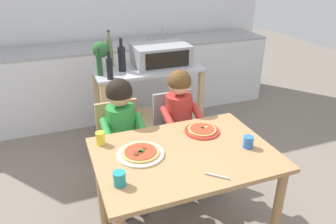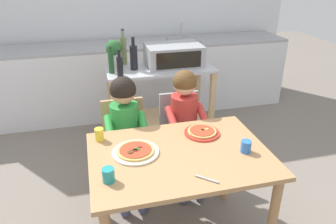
{
  "view_description": "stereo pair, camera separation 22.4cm",
  "coord_description": "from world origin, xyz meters",
  "px_view_note": "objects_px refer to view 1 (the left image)",
  "views": [
    {
      "loc": [
        -0.72,
        -1.59,
        1.85
      ],
      "look_at": [
        0.0,
        0.3,
        0.89
      ],
      "focal_mm": 34.55,
      "sensor_mm": 36.0,
      "label": 1
    },
    {
      "loc": [
        -0.5,
        -1.66,
        1.85
      ],
      "look_at": [
        0.0,
        0.3,
        0.89
      ],
      "focal_mm": 34.55,
      "sensor_mm": 36.0,
      "label": 2
    }
  ],
  "objects_px": {
    "bottle_tall_green_wine": "(122,58)",
    "child_in_red_shirt": "(182,118)",
    "pizza_plate_red_rimmed": "(202,130)",
    "pizza_plate_cream": "(141,153)",
    "serving_spoon": "(217,176)",
    "bottle_clear_vinegar": "(110,51)",
    "dining_chair_left": "(121,144)",
    "bottle_brown_beer": "(110,68)",
    "kitchen_island_cart": "(148,94)",
    "potted_herb_plant": "(101,55)",
    "toaster_oven": "(161,55)",
    "bottle_squat_spirits": "(100,64)",
    "drinking_cup_teal": "(119,179)",
    "drinking_cup_blue": "(248,142)",
    "drinking_cup_yellow": "(100,138)",
    "child_in_green_shirt": "(123,129)",
    "dining_table": "(184,167)",
    "dining_chair_right": "(176,132)"
  },
  "relations": [
    {
      "from": "toaster_oven",
      "to": "bottle_squat_spirits",
      "type": "xyz_separation_m",
      "value": [
        -0.63,
        -0.1,
        -0.0
      ]
    },
    {
      "from": "dining_chair_right",
      "to": "child_in_green_shirt",
      "type": "bearing_deg",
      "value": -163.88
    },
    {
      "from": "bottle_tall_green_wine",
      "to": "child_in_red_shirt",
      "type": "distance_m",
      "value": 0.9
    },
    {
      "from": "child_in_red_shirt",
      "to": "serving_spoon",
      "type": "distance_m",
      "value": 0.89
    },
    {
      "from": "drinking_cup_blue",
      "to": "dining_chair_left",
      "type": "bearing_deg",
      "value": 132.01
    },
    {
      "from": "pizza_plate_red_rimmed",
      "to": "pizza_plate_cream",
      "type": "bearing_deg",
      "value": -164.74
    },
    {
      "from": "potted_herb_plant",
      "to": "pizza_plate_red_rimmed",
      "type": "bearing_deg",
      "value": -69.59
    },
    {
      "from": "bottle_clear_vinegar",
      "to": "drinking_cup_yellow",
      "type": "bearing_deg",
      "value": -104.99
    },
    {
      "from": "toaster_oven",
      "to": "dining_chair_left",
      "type": "relative_size",
      "value": 0.68
    },
    {
      "from": "pizza_plate_red_rimmed",
      "to": "bottle_squat_spirits",
      "type": "bearing_deg",
      "value": 114.92
    },
    {
      "from": "bottle_squat_spirits",
      "to": "drinking_cup_teal",
      "type": "xyz_separation_m",
      "value": [
        -0.17,
        -1.48,
        -0.19
      ]
    },
    {
      "from": "toaster_oven",
      "to": "bottle_brown_beer",
      "type": "distance_m",
      "value": 0.62
    },
    {
      "from": "serving_spoon",
      "to": "bottle_clear_vinegar",
      "type": "bearing_deg",
      "value": 96.32
    },
    {
      "from": "dining_chair_left",
      "to": "child_in_red_shirt",
      "type": "xyz_separation_m",
      "value": [
        0.49,
        -0.09,
        0.2
      ]
    },
    {
      "from": "bottle_brown_beer",
      "to": "dining_table",
      "type": "height_order",
      "value": "bottle_brown_beer"
    },
    {
      "from": "pizza_plate_red_rimmed",
      "to": "drinking_cup_yellow",
      "type": "distance_m",
      "value": 0.71
    },
    {
      "from": "dining_chair_right",
      "to": "serving_spoon",
      "type": "bearing_deg",
      "value": -98.77
    },
    {
      "from": "child_in_red_shirt",
      "to": "pizza_plate_red_rimmed",
      "type": "distance_m",
      "value": 0.38
    },
    {
      "from": "potted_herb_plant",
      "to": "drinking_cup_blue",
      "type": "height_order",
      "value": "potted_herb_plant"
    },
    {
      "from": "bottle_squat_spirits",
      "to": "bottle_clear_vinegar",
      "type": "xyz_separation_m",
      "value": [
        0.15,
        0.26,
        0.04
      ]
    },
    {
      "from": "bottle_tall_green_wine",
      "to": "pizza_plate_red_rimmed",
      "type": "relative_size",
      "value": 1.28
    },
    {
      "from": "bottle_tall_green_wine",
      "to": "pizza_plate_red_rimmed",
      "type": "bearing_deg",
      "value": -75.86
    },
    {
      "from": "bottle_tall_green_wine",
      "to": "drinking_cup_yellow",
      "type": "height_order",
      "value": "bottle_tall_green_wine"
    },
    {
      "from": "dining_chair_right",
      "to": "bottle_tall_green_wine",
      "type": "bearing_deg",
      "value": 113.58
    },
    {
      "from": "bottle_tall_green_wine",
      "to": "drinking_cup_teal",
      "type": "height_order",
      "value": "bottle_tall_green_wine"
    },
    {
      "from": "bottle_brown_beer",
      "to": "bottle_clear_vinegar",
      "type": "distance_m",
      "value": 0.41
    },
    {
      "from": "serving_spoon",
      "to": "child_in_green_shirt",
      "type": "bearing_deg",
      "value": 111.79
    },
    {
      "from": "dining_table",
      "to": "bottle_brown_beer",
      "type": "bearing_deg",
      "value": 100.95
    },
    {
      "from": "drinking_cup_teal",
      "to": "kitchen_island_cart",
      "type": "bearing_deg",
      "value": 67.34
    },
    {
      "from": "drinking_cup_blue",
      "to": "toaster_oven",
      "type": "bearing_deg",
      "value": 92.57
    },
    {
      "from": "toaster_oven",
      "to": "serving_spoon",
      "type": "bearing_deg",
      "value": -99.13
    },
    {
      "from": "potted_herb_plant",
      "to": "dining_chair_left",
      "type": "xyz_separation_m",
      "value": [
        -0.03,
        -0.79,
        -0.54
      ]
    },
    {
      "from": "kitchen_island_cart",
      "to": "child_in_red_shirt",
      "type": "height_order",
      "value": "child_in_red_shirt"
    },
    {
      "from": "bottle_brown_beer",
      "to": "serving_spoon",
      "type": "relative_size",
      "value": 1.86
    },
    {
      "from": "pizza_plate_cream",
      "to": "potted_herb_plant",
      "type": "bearing_deg",
      "value": 88.95
    },
    {
      "from": "toaster_oven",
      "to": "child_in_green_shirt",
      "type": "distance_m",
      "value": 1.09
    },
    {
      "from": "child_in_green_shirt",
      "to": "drinking_cup_blue",
      "type": "xyz_separation_m",
      "value": [
        0.68,
        -0.64,
        0.1
      ]
    },
    {
      "from": "dining_table",
      "to": "pizza_plate_cream",
      "type": "relative_size",
      "value": 3.81
    },
    {
      "from": "bottle_brown_beer",
      "to": "dining_chair_right",
      "type": "xyz_separation_m",
      "value": [
        0.45,
        -0.48,
        -0.49
      ]
    },
    {
      "from": "serving_spoon",
      "to": "drinking_cup_yellow",
      "type": "bearing_deg",
      "value": 132.95
    },
    {
      "from": "toaster_oven",
      "to": "child_in_red_shirt",
      "type": "height_order",
      "value": "toaster_oven"
    },
    {
      "from": "kitchen_island_cart",
      "to": "toaster_oven",
      "type": "height_order",
      "value": "toaster_oven"
    },
    {
      "from": "drinking_cup_teal",
      "to": "drinking_cup_blue",
      "type": "xyz_separation_m",
      "value": [
        0.87,
        0.09,
        -0.0
      ]
    },
    {
      "from": "pizza_plate_red_rimmed",
      "to": "child_in_red_shirt",
      "type": "bearing_deg",
      "value": 90.01
    },
    {
      "from": "dining_chair_left",
      "to": "bottle_brown_beer",
      "type": "bearing_deg",
      "value": 84.92
    },
    {
      "from": "toaster_oven",
      "to": "bottle_brown_beer",
      "type": "height_order",
      "value": "bottle_brown_beer"
    },
    {
      "from": "bottle_tall_green_wine",
      "to": "pizza_plate_red_rimmed",
      "type": "height_order",
      "value": "bottle_tall_green_wine"
    },
    {
      "from": "pizza_plate_cream",
      "to": "drinking_cup_teal",
      "type": "height_order",
      "value": "drinking_cup_teal"
    },
    {
      "from": "kitchen_island_cart",
      "to": "potted_herb_plant",
      "type": "bearing_deg",
      "value": 169.68
    },
    {
      "from": "kitchen_island_cart",
      "to": "serving_spoon",
      "type": "xyz_separation_m",
      "value": [
        -0.12,
        -1.68,
        0.17
      ]
    }
  ]
}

